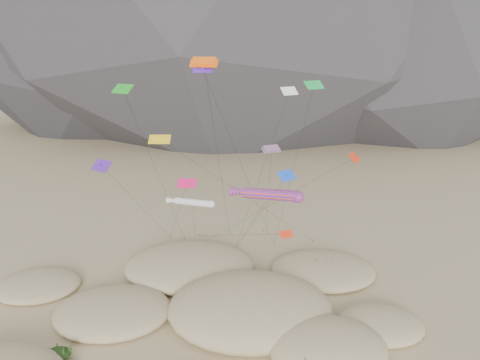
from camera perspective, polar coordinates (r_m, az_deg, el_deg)
name	(u,v)px	position (r m, az deg, el deg)	size (l,w,h in m)	color
ground	(215,343)	(49.09, -3.05, -19.17)	(500.00, 500.00, 0.00)	#CCB789
dunes	(201,312)	(52.19, -4.75, -15.75)	(48.49, 38.44, 4.59)	#CCB789
dune_grass	(201,317)	(51.26, -4.73, -16.32)	(41.68, 26.39, 1.56)	black
kite_stakes	(231,239)	(70.24, -1.16, -7.21)	(21.47, 6.50, 0.30)	#3F2D1E
rainbow_tube_kite	(268,194)	(49.47, 3.38, -1.76)	(7.73, 16.94, 14.03)	#FF491A
white_tube_kite	(191,202)	(54.42, -5.96, -2.72)	(5.93, 13.26, 11.33)	silver
orange_parafoil	(204,65)	(51.09, -4.36, 13.84)	(4.18, 15.90, 27.00)	#ED590C
multi_parafoil	(271,151)	(52.50, 3.82, 3.60)	(2.33, 12.97, 17.46)	red
delta_kites	(223,138)	(52.44, -2.14, 5.13)	(30.39, 21.53, 26.15)	#4F1BA0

